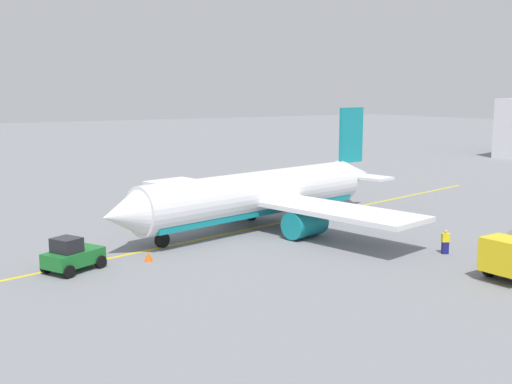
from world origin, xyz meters
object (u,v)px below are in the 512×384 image
object	(u,v)px
refueling_worker	(445,242)
safety_cone_nose	(148,257)
pushback_tug	(72,255)
airplane	(260,196)

from	to	relation	value
refueling_worker	safety_cone_nose	size ratio (longest dim) A/B	2.69
pushback_tug	refueling_worker	xyz separation A→B (m)	(-23.03, 9.65, -0.19)
airplane	pushback_tug	xyz separation A→B (m)	(16.91, 4.53, -1.64)
airplane	safety_cone_nose	world-z (taller)	airplane
pushback_tug	refueling_worker	size ratio (longest dim) A/B	2.40
refueling_worker	safety_cone_nose	distance (m)	20.34
airplane	refueling_worker	bearing A→B (deg)	113.34
refueling_worker	safety_cone_nose	bearing A→B (deg)	-26.92
pushback_tug	safety_cone_nose	world-z (taller)	pushback_tug
safety_cone_nose	airplane	bearing A→B (deg)	-157.53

